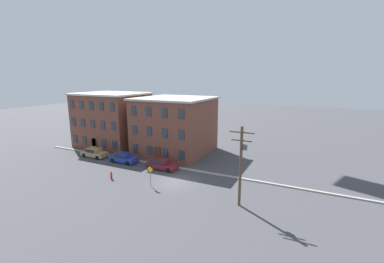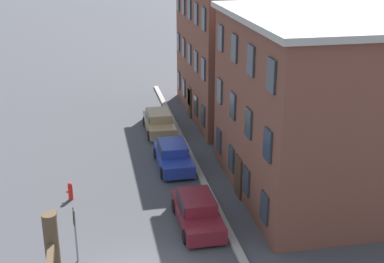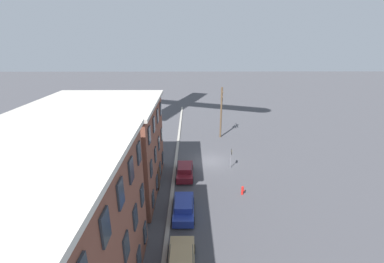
{
  "view_description": "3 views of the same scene",
  "coord_description": "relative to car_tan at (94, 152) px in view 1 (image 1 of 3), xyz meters",
  "views": [
    {
      "loc": [
        14.88,
        -25.72,
        12.58
      ],
      "look_at": [
        0.2,
        4.5,
        5.53
      ],
      "focal_mm": 24.0,
      "sensor_mm": 36.0,
      "label": 1
    },
    {
      "loc": [
        17.86,
        -1.34,
        13.02
      ],
      "look_at": [
        -0.43,
        2.3,
        6.06
      ],
      "focal_mm": 50.0,
      "sensor_mm": 36.0,
      "label": 2
    },
    {
      "loc": [
        -30.12,
        2.61,
        14.87
      ],
      "look_at": [
        -1.9,
        2.41,
        4.76
      ],
      "focal_mm": 24.0,
      "sensor_mm": 36.0,
      "label": 3
    }
  ],
  "objects": [
    {
      "name": "car_tan",
      "position": [
        0.0,
        0.0,
        0.0
      ],
      "size": [
        4.4,
        1.92,
        1.43
      ],
      "color": "tan",
      "rests_on": "ground_plane"
    },
    {
      "name": "apartment_midblock",
      "position": [
        10.4,
        8.35,
        3.95
      ],
      "size": [
        11.71,
        11.68,
        9.38
      ],
      "color": "brown",
      "rests_on": "ground_plane"
    },
    {
      "name": "kerb_strip",
      "position": [
        16.8,
        1.26,
        -0.67
      ],
      "size": [
        56.0,
        0.36,
        0.16
      ],
      "primitive_type": "cube",
      "color": "#9E998E",
      "rests_on": "ground_plane"
    },
    {
      "name": "utility_pole",
      "position": [
        25.59,
        -5.48,
        3.82
      ],
      "size": [
        2.4,
        0.44,
        8.11
      ],
      "color": "brown",
      "rests_on": "ground_plane"
    },
    {
      "name": "car_maroon",
      "position": [
        12.88,
        0.01,
        0.0
      ],
      "size": [
        4.4,
        1.92,
        1.43
      ],
      "color": "maroon",
      "rests_on": "ground_plane"
    },
    {
      "name": "apartment_corner",
      "position": [
        -2.8,
        7.63,
        4.19
      ],
      "size": [
        12.14,
        10.25,
        9.86
      ],
      "color": "brown",
      "rests_on": "ground_plane"
    },
    {
      "name": "ground_plane",
      "position": [
        16.8,
        -3.24,
        -0.75
      ],
      "size": [
        200.0,
        200.0,
        0.0
      ],
      "primitive_type": "plane",
      "color": "#424247"
    },
    {
      "name": "fire_hydrant",
      "position": [
        9.12,
        -5.91,
        -0.27
      ],
      "size": [
        0.24,
        0.34,
        0.96
      ],
      "color": "red",
      "rests_on": "ground_plane"
    },
    {
      "name": "car_blue",
      "position": [
        6.02,
        -0.01,
        0.0
      ],
      "size": [
        4.4,
        1.92,
        1.43
      ],
      "color": "#233899",
      "rests_on": "ground_plane"
    },
    {
      "name": "caution_sign",
      "position": [
        14.87,
        -5.56,
        0.96
      ],
      "size": [
        0.91,
        0.08,
        2.57
      ],
      "color": "slate",
      "rests_on": "ground_plane"
    }
  ]
}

